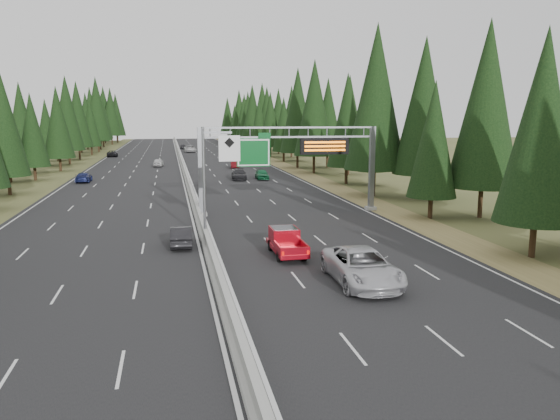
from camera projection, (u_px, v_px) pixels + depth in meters
The scene contains 19 objects.
road at pixel (183, 169), 91.84m from camera, with size 32.00×260.00×0.08m, color black.
shoulder_right at pixel (287, 167), 95.34m from camera, with size 3.60×260.00×0.06m, color olive.
shoulder_left at pixel (72, 171), 88.34m from camera, with size 3.60×260.00×0.06m, color #485126.
median_barrier at pixel (183, 167), 91.77m from camera, with size 0.70×260.00×0.85m.
sign_gantry at pixel (296, 156), 49.13m from camera, with size 16.75×0.98×7.80m.
hov_sign_pole at pixel (212, 175), 38.01m from camera, with size 2.80×0.50×8.00m.
tree_row_right at pixel (310, 114), 95.40m from camera, with size 11.44×242.87×18.72m.
tree_row_left at pixel (41, 114), 85.45m from camera, with size 11.41×243.58×18.75m.
silver_minivan at pixel (362, 266), 28.65m from camera, with size 3.02×6.55×1.82m, color #B7B6BC.
red_pickup at pixel (285, 240), 34.85m from camera, with size 1.80×5.03×1.64m.
car_ahead_green at pixel (262, 174), 76.56m from camera, with size 1.66×4.14×1.41m, color #155D34.
car_ahead_dkred at pixel (235, 164), 92.73m from camera, with size 1.36×3.91×1.29m, color #580C11.
car_ahead_dkgrey at pixel (239, 174), 76.26m from camera, with size 1.99×4.91×1.42m, color black.
car_ahead_white at pixel (190, 149), 134.70m from camera, with size 2.68×5.81×1.62m, color #B7B7B7.
car_ahead_far at pixel (183, 147), 148.23m from camera, with size 1.53×3.81×1.30m, color black.
car_onc_near at pixel (181, 236), 37.04m from camera, with size 1.42×4.07×1.34m, color black.
car_onc_blue at pixel (84, 177), 73.11m from camera, with size 1.81×4.46×1.29m, color navy.
car_onc_white at pixel (158, 163), 95.92m from camera, with size 1.68×4.17×1.42m, color silver.
car_onc_far at pixel (112, 154), 119.67m from camera, with size 2.23×4.84×1.35m, color black.
Camera 1 is at (-2.34, -13.09, 8.76)m, focal length 35.00 mm.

